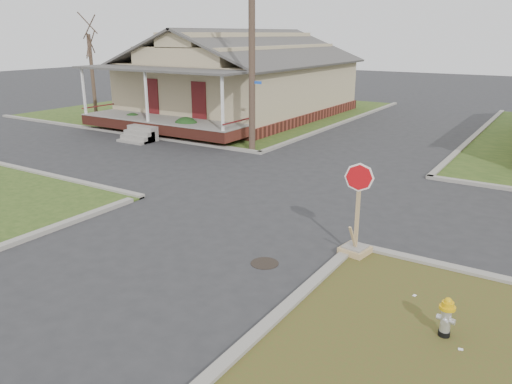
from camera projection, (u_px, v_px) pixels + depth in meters
The scene contains 11 objects.
ground at pixel (202, 236), 12.85m from camera, with size 120.00×120.00×0.00m, color #2B2B2D.
verge_far_left at pixel (216, 110), 33.96m from camera, with size 19.00×19.00×0.05m, color #2F491A.
curbs at pixel (294, 188), 16.87m from camera, with size 80.00×40.00×0.12m, color gray, non-canonical shape.
manhole at pixel (265, 263), 11.32m from camera, with size 0.64×0.64×0.01m, color black.
corner_house at pixel (241, 79), 30.68m from camera, with size 10.10×15.50×5.30m.
utility_pole at pixel (252, 42), 20.74m from camera, with size 1.80×0.28×9.00m.
tree_far_left at pixel (92, 75), 30.93m from camera, with size 0.22×0.22×4.90m, color #3C2C22.
fire_hydrant at pixel (446, 315), 8.42m from camera, with size 0.27×0.27×0.73m.
stop_sign at pixel (356, 234), 11.60m from camera, with size 0.62×0.61×2.20m.
hedge_left at pixel (133, 121), 26.60m from camera, with size 1.26×1.03×0.96m, color #163C16.
hedge_right at pixel (186, 128), 24.34m from camera, with size 1.41×1.15×1.07m, color #163C16.
Camera 1 is at (7.55, -9.30, 4.99)m, focal length 35.00 mm.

